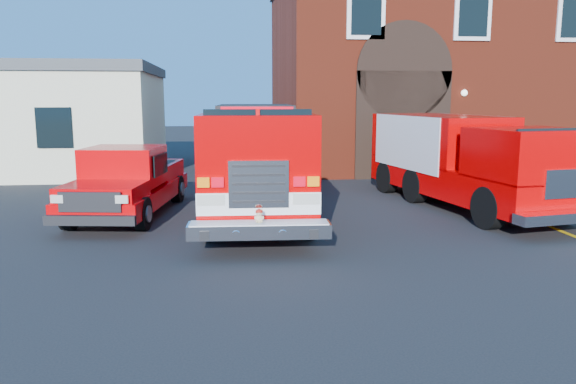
{
  "coord_description": "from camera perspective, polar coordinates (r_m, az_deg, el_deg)",
  "views": [
    {
      "loc": [
        -1.19,
        -11.41,
        3.04
      ],
      "look_at": [
        0.0,
        -1.2,
        1.3
      ],
      "focal_mm": 35.0,
      "sensor_mm": 36.0,
      "label": 1
    }
  ],
  "objects": [
    {
      "name": "fire_station",
      "position": [
        27.38,
        15.52,
        11.8
      ],
      "size": [
        15.2,
        10.2,
        8.45
      ],
      "color": "maroon",
      "rests_on": "ground"
    },
    {
      "name": "ground",
      "position": [
        11.87,
        -0.67,
        -5.24
      ],
      "size": [
        100.0,
        100.0,
        0.0
      ],
      "primitive_type": "plane",
      "color": "black",
      "rests_on": "ground"
    },
    {
      "name": "parking_stripe_mid",
      "position": [
        17.49,
        19.56,
        -0.96
      ],
      "size": [
        0.12,
        3.0,
        0.01
      ],
      "primitive_type": "cube",
      "color": "#DEB60B",
      "rests_on": "ground"
    },
    {
      "name": "side_building",
      "position": [
        25.64,
        -24.57,
        6.87
      ],
      "size": [
        10.2,
        8.2,
        4.35
      ],
      "color": "beige",
      "rests_on": "ground"
    },
    {
      "name": "pickup_truck",
      "position": [
        15.19,
        -15.91,
        0.94
      ],
      "size": [
        2.74,
        5.71,
        1.8
      ],
      "color": "black",
      "rests_on": "ground"
    },
    {
      "name": "parking_stripe_near",
      "position": [
        14.91,
        24.61,
        -3.03
      ],
      "size": [
        0.12,
        3.0,
        0.01
      ],
      "primitive_type": "cube",
      "color": "#DEB60B",
      "rests_on": "ground"
    },
    {
      "name": "parking_stripe_far",
      "position": [
        20.18,
        15.84,
        0.58
      ],
      "size": [
        0.12,
        3.0,
        0.01
      ],
      "primitive_type": "cube",
      "color": "#DEB60B",
      "rests_on": "ground"
    },
    {
      "name": "fire_engine",
      "position": [
        15.05,
        -3.26,
        3.61
      ],
      "size": [
        3.01,
        9.33,
        2.84
      ],
      "color": "black",
      "rests_on": "ground"
    },
    {
      "name": "secondary_truck",
      "position": [
        16.41,
        17.4,
        3.32
      ],
      "size": [
        3.62,
        8.02,
        2.51
      ],
      "color": "black",
      "rests_on": "ground"
    }
  ]
}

